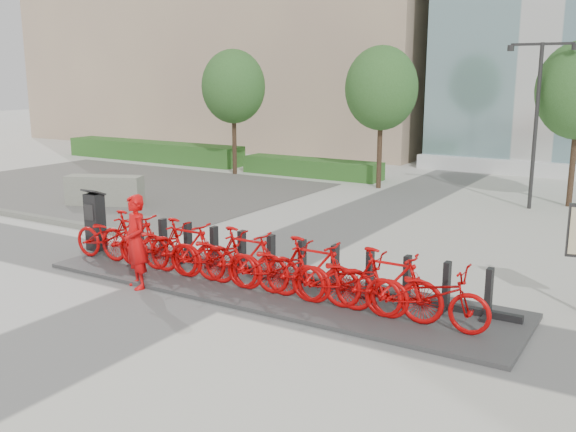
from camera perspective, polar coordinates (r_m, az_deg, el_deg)
The scene contains 23 objects.
ground at distance 12.96m, azimuth -7.28°, elevation -5.91°, with size 120.00×120.00×0.00m, color beige.
gravel_patch at distance 24.61m, azimuth -15.41°, elevation 2.50°, with size 14.00×14.00×0.00m, color #494846.
hedge_a at distance 31.91m, azimuth -11.94°, elevation 5.66°, with size 10.00×1.40×0.90m, color #336F29.
hedge_b at distance 26.36m, azimuth 2.09°, elevation 4.33°, with size 6.00×1.20×0.70m, color #336F29.
tree_0 at distance 26.71m, azimuth -4.88°, elevation 11.38°, with size 2.60×2.60×5.10m.
tree_1 at distance 23.47m, azimuth 8.30°, elevation 11.16°, with size 2.60×2.60×5.10m.
streetlamp at distance 20.93m, azimuth 21.29°, elevation 9.07°, with size 2.00×0.20×5.00m.
dock_pad at distance 12.45m, azimuth -1.70°, elevation -6.39°, with size 9.60×2.40×0.08m, color #3C3C3C.
dock_rail_posts at distance 12.66m, azimuth -0.32°, elevation -3.86°, with size 8.02×0.50×0.85m, color black, non-canonical shape.
bike_0 at distance 14.47m, azimuth -15.56°, elevation -1.82°, with size 0.70×2.01×1.06m, color #B70405.
bike_1 at distance 13.95m, azimuth -13.54°, elevation -1.99°, with size 0.55×1.95×1.17m, color #B70405.
bike_2 at distance 13.48m, azimuth -11.35°, elevation -2.64°, with size 0.70×2.01×1.06m, color #B70405.
bike_3 at distance 13.00m, azimuth -9.02°, elevation -2.84°, with size 0.55×1.95×1.17m, color #B70405.
bike_4 at distance 12.58m, azimuth -6.50°, elevation -3.57°, with size 0.70×2.01×1.06m, color #B70405.
bike_5 at distance 12.15m, azimuth -3.81°, elevation -3.81°, with size 0.55×1.95×1.17m, color #B70405.
bike_6 at distance 11.78m, azimuth -0.93°, elevation -4.59°, with size 0.70×2.01×1.06m, color #B70405.
bike_7 at distance 11.41m, azimuth 2.14°, elevation -4.86°, with size 0.55×1.95×1.17m, color #B70405.
bike_8 at distance 11.12m, azimuth 5.39°, elevation -5.70°, with size 0.70×2.01×1.06m, color #B70405.
bike_9 at distance 10.82m, azimuth 8.84°, elevation -5.99°, with size 0.55×1.95×1.17m, color #B70405.
bike_10 at distance 10.60m, azimuth 12.45°, elevation -6.86°, with size 0.70×2.01×1.06m, color #B70405.
kiosk at distance 15.43m, azimuth -16.77°, elevation -0.40°, with size 0.46×0.40×1.44m.
worker_red at distance 12.68m, azimuth -13.38°, elevation -2.24°, with size 0.67×0.44×1.84m, color red.
jersey_barrier at distance 21.21m, azimuth -15.99°, elevation 2.20°, with size 2.42×0.66×0.94m, color gray.
Camera 1 is at (7.74, -9.57, 4.05)m, focal length 40.00 mm.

